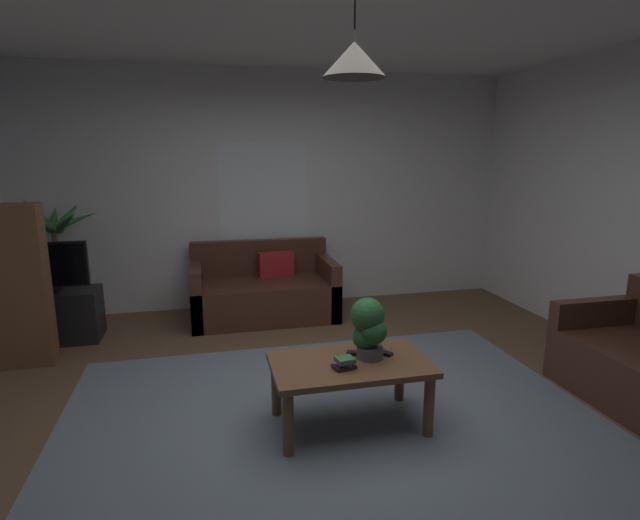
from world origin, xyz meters
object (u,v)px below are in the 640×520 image
at_px(book_on_table_0, 344,366).
at_px(remote_on_table_0, 381,352).
at_px(book_on_table_2, 345,360).
at_px(remote_on_table_1, 358,354).
at_px(couch_under_window, 264,293).
at_px(potted_palm_corner, 59,266).
at_px(tv, 44,267).
at_px(potted_plant_on_table, 369,327).
at_px(pendant_lamp, 354,59).
at_px(bookshelf_corner, 2,287).
at_px(tv_stand, 51,316).
at_px(coffee_table, 350,372).
at_px(book_on_table_1, 342,363).

xyz_separation_m(book_on_table_0, remote_on_table_0, (0.31, 0.16, -0.00)).
height_order(book_on_table_2, remote_on_table_1, book_on_table_2).
bearing_deg(couch_under_window, book_on_table_2, -85.08).
bearing_deg(remote_on_table_0, remote_on_table_1, -45.25).
bearing_deg(book_on_table_0, potted_palm_corner, 130.66).
distance_m(tv, potted_palm_corner, 0.50).
xyz_separation_m(couch_under_window, potted_plant_on_table, (0.42, -2.37, 0.40)).
bearing_deg(remote_on_table_1, tv, -103.64).
height_order(tv, pendant_lamp, pendant_lamp).
height_order(book_on_table_2, bookshelf_corner, bookshelf_corner).
bearing_deg(bookshelf_corner, remote_on_table_0, -28.24).
height_order(tv_stand, tv, tv).
bearing_deg(remote_on_table_1, potted_plant_on_table, 68.79).
relative_size(tv, potted_palm_corner, 0.56).
bearing_deg(couch_under_window, potted_plant_on_table, -80.04).
height_order(potted_palm_corner, bookshelf_corner, bookshelf_corner).
distance_m(book_on_table_0, potted_palm_corner, 3.56).
bearing_deg(bookshelf_corner, pendant_lamp, -31.73).
height_order(couch_under_window, potted_palm_corner, potted_palm_corner).
xyz_separation_m(remote_on_table_0, pendant_lamp, (-0.25, -0.08, 1.87)).
bearing_deg(coffee_table, tv_stand, 137.99).
distance_m(tv, pendant_lamp, 3.57).
distance_m(coffee_table, book_on_table_2, 0.18).
distance_m(couch_under_window, potted_plant_on_table, 2.44).
bearing_deg(remote_on_table_0, tv_stand, -78.43).
bearing_deg(couch_under_window, tv, -172.35).
xyz_separation_m(remote_on_table_1, bookshelf_corner, (-2.66, 1.50, 0.24)).
xyz_separation_m(book_on_table_2, potted_plant_on_table, (0.20, 0.13, 0.16)).
bearing_deg(bookshelf_corner, potted_palm_corner, 79.92).
bearing_deg(remote_on_table_1, coffee_table, -17.94).
xyz_separation_m(book_on_table_0, remote_on_table_1, (0.15, 0.18, -0.00)).
bearing_deg(tv, couch_under_window, 7.65).
height_order(book_on_table_2, pendant_lamp, pendant_lamp).
bearing_deg(coffee_table, couch_under_window, 96.62).
xyz_separation_m(coffee_table, tv, (-2.38, 2.13, 0.37)).
relative_size(remote_on_table_0, pendant_lamp, 0.32).
bearing_deg(pendant_lamp, book_on_table_1, -132.83).
relative_size(remote_on_table_0, potted_palm_corner, 0.12).
height_order(book_on_table_2, potted_plant_on_table, potted_plant_on_table).
relative_size(book_on_table_0, remote_on_table_0, 0.85).
bearing_deg(book_on_table_1, tv_stand, 136.00).
bearing_deg(tv, remote_on_table_1, -39.48).
xyz_separation_m(potted_plant_on_table, tv_stand, (-2.52, 2.11, -0.43)).
bearing_deg(pendant_lamp, remote_on_table_1, 46.22).
xyz_separation_m(couch_under_window, potted_palm_corner, (-2.11, 0.21, 0.37)).
distance_m(tv_stand, tv, 0.50).
height_order(couch_under_window, remote_on_table_0, couch_under_window).
height_order(book_on_table_1, pendant_lamp, pendant_lamp).
bearing_deg(book_on_table_2, book_on_table_1, 127.83).
bearing_deg(potted_plant_on_table, remote_on_table_1, 132.95).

